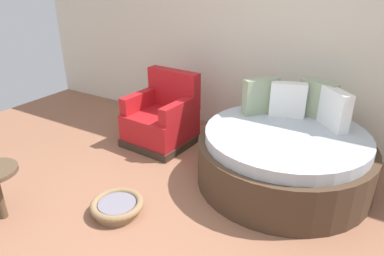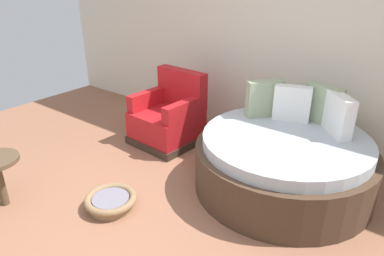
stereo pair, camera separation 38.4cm
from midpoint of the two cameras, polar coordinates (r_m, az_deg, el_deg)
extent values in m
cube|color=#936047|center=(3.22, -4.28, -17.47)|extent=(8.00, 8.00, 0.02)
cube|color=silver|center=(4.64, 17.24, 16.69)|extent=(8.00, 0.12, 3.19)
cylinder|color=#473323|center=(3.87, 17.33, -6.17)|extent=(1.84, 1.84, 0.49)
cylinder|color=#B2BCC6|center=(3.73, 17.91, -2.14)|extent=(1.69, 1.69, 0.12)
cube|color=white|center=(3.86, 25.49, 1.87)|extent=(0.37, 0.38, 0.41)
cube|color=#93A37F|center=(4.08, 23.13, 3.48)|extent=(0.44, 0.23, 0.42)
cube|color=white|center=(4.03, 18.65, 3.78)|extent=(0.41, 0.24, 0.39)
cube|color=#93A37F|center=(4.06, 14.41, 4.61)|extent=(0.35, 0.40, 0.41)
cube|color=#38281E|center=(4.73, -1.79, -1.77)|extent=(0.84, 0.84, 0.10)
cube|color=red|center=(4.64, -1.83, 0.67)|extent=(0.80, 0.80, 0.34)
cube|color=red|center=(4.71, 0.67, 6.51)|extent=(0.77, 0.21, 0.50)
cube|color=red|center=(4.75, -4.73, 4.79)|extent=(0.16, 0.69, 0.22)
cube|color=red|center=(4.34, 1.25, 2.95)|extent=(0.16, 0.69, 0.22)
cylinder|color=#8E704C|center=(3.56, -9.99, -12.29)|extent=(0.44, 0.44, 0.06)
torus|color=#8E704C|center=(3.53, -10.07, -11.44)|extent=(0.51, 0.51, 0.07)
cylinder|color=gray|center=(3.53, -10.06, -11.57)|extent=(0.36, 0.36, 0.05)
cylinder|color=brown|center=(3.82, -26.30, -8.21)|extent=(0.08, 0.08, 0.48)
camera|label=1|loc=(0.19, -87.14, 1.30)|focal=32.71mm
camera|label=2|loc=(0.19, 92.86, -1.30)|focal=32.71mm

